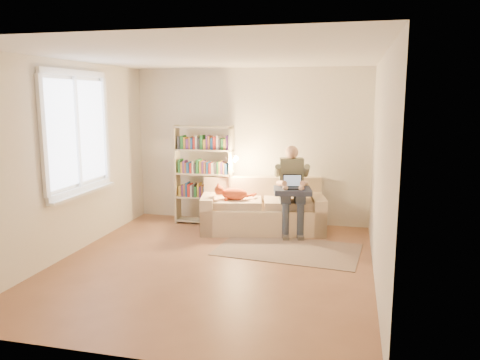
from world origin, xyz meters
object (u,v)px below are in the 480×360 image
(bookshelf, at_px, (204,170))
(cat, at_px, (233,193))
(sofa, at_px, (263,212))
(laptop, at_px, (291,185))
(person, at_px, (292,185))

(bookshelf, bearing_deg, cat, -33.20)
(cat, height_order, bookshelf, bookshelf)
(sofa, distance_m, bookshelf, 1.22)
(sofa, height_order, bookshelf, bookshelf)
(sofa, height_order, laptop, laptop)
(person, bearing_deg, sofa, 161.68)
(laptop, bearing_deg, sofa, 147.82)
(sofa, bearing_deg, person, -18.32)
(laptop, height_order, bookshelf, bookshelf)
(person, height_order, bookshelf, bookshelf)
(sofa, relative_size, person, 1.51)
(laptop, relative_size, bookshelf, 0.20)
(person, distance_m, bookshelf, 1.53)
(cat, bearing_deg, person, -1.59)
(person, xyz_separation_m, cat, (-0.90, -0.17, -0.15))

